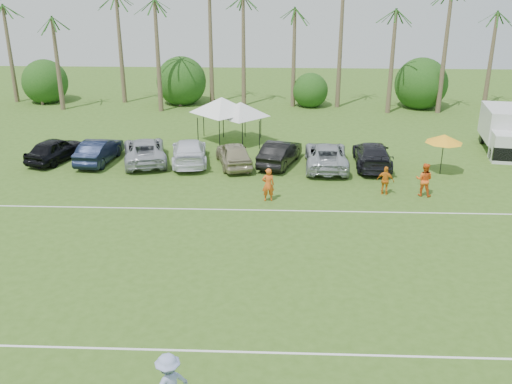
{
  "coord_description": "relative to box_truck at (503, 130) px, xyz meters",
  "views": [
    {
      "loc": [
        3.17,
        -13.75,
        12.02
      ],
      "look_at": [
        2.08,
        12.58,
        1.6
      ],
      "focal_mm": 40.0,
      "sensor_mm": 36.0,
      "label": 1
    }
  ],
  "objects": [
    {
      "name": "bush_tree_2",
      "position": [
        -12.61,
        13.97,
        0.22
      ],
      "size": [
        4.0,
        4.0,
        4.0
      ],
      "color": "brown",
      "rests_on": "ground"
    },
    {
      "name": "palm_tree_2",
      "position": [
        -30.61,
        12.97,
        7.63
      ],
      "size": [
        2.4,
        2.4,
        10.9
      ],
      "color": "brown",
      "rests_on": "ground"
    },
    {
      "name": "field_lines",
      "position": [
        -18.61,
        -17.03,
        -1.58
      ],
      "size": [
        80.0,
        12.1,
        0.01
      ],
      "color": "white",
      "rests_on": "ground"
    },
    {
      "name": "palm_tree_4",
      "position": [
        -22.61,
        12.97,
        5.9
      ],
      "size": [
        2.4,
        2.4,
        8.9
      ],
      "color": "brown",
      "rests_on": "ground"
    },
    {
      "name": "parked_car_4",
      "position": [
        -18.33,
        -3.83,
        -0.8
      ],
      "size": [
        2.97,
        4.94,
        1.57
      ],
      "primitive_type": "imported",
      "rotation": [
        0.0,
        0.0,
        3.4
      ],
      "color": "tan",
      "rests_on": "ground"
    },
    {
      "name": "parked_car_1",
      "position": [
        -27.24,
        -3.44,
        -0.8
      ],
      "size": [
        2.13,
        4.92,
        1.57
      ],
      "primitive_type": "imported",
      "rotation": [
        0.0,
        0.0,
        3.04
      ],
      "color": "black",
      "rests_on": "ground"
    },
    {
      "name": "parked_car_0",
      "position": [
        -30.21,
        -3.29,
        -0.8
      ],
      "size": [
        3.21,
        4.97,
        1.57
      ],
      "primitive_type": "imported",
      "rotation": [
        0.0,
        0.0,
        2.82
      ],
      "color": "black",
      "rests_on": "ground"
    },
    {
      "name": "bush_tree_1",
      "position": [
        -24.61,
        13.97,
        0.22
      ],
      "size": [
        4.0,
        4.0,
        4.0
      ],
      "color": "brown",
      "rests_on": "ground"
    },
    {
      "name": "market_umbrella",
      "position": [
        -5.35,
        -4.85,
        0.7
      ],
      "size": [
        2.28,
        2.28,
        2.54
      ],
      "color": "black",
      "rests_on": "ground"
    },
    {
      "name": "parked_car_6",
      "position": [
        -12.39,
        -3.83,
        -0.8
      ],
      "size": [
        2.76,
        5.73,
        1.57
      ],
      "primitive_type": "imported",
      "rotation": [
        0.0,
        0.0,
        3.12
      ],
      "color": "#A0A6AB",
      "rests_on": "ground"
    },
    {
      "name": "palm_tree_1",
      "position": [
        -35.61,
        12.97,
        6.77
      ],
      "size": [
        2.4,
        2.4,
        9.9
      ],
      "color": "brown",
      "rests_on": "ground"
    },
    {
      "name": "parked_car_2",
      "position": [
        -24.27,
        -3.25,
        -0.8
      ],
      "size": [
        3.96,
        6.14,
        1.57
      ],
      "primitive_type": "imported",
      "rotation": [
        0.0,
        0.0,
        3.4
      ],
      "color": "#A0A3AC",
      "rests_on": "ground"
    },
    {
      "name": "sideline_player_b",
      "position": [
        -7.28,
        -8.56,
        -0.62
      ],
      "size": [
        1.12,
        0.99,
        1.92
      ],
      "primitive_type": "imported",
      "rotation": [
        0.0,
        0.0,
        2.81
      ],
      "color": "orange",
      "rests_on": "ground"
    },
    {
      "name": "palm_tree_9",
      "position": [
        -0.61,
        12.97,
        6.77
      ],
      "size": [
        2.4,
        2.4,
        9.9
      ],
      "color": "brown",
      "rests_on": "ground"
    },
    {
      "name": "parked_car_7",
      "position": [
        -9.42,
        -3.55,
        -0.8
      ],
      "size": [
        2.4,
        5.5,
        1.57
      ],
      "primitive_type": "imported",
      "rotation": [
        0.0,
        0.0,
        3.1
      ],
      "color": "black",
      "rests_on": "ground"
    },
    {
      "name": "bush_tree_3",
      "position": [
        -2.61,
        13.97,
        0.22
      ],
      "size": [
        4.0,
        4.0,
        4.0
      ],
      "color": "brown",
      "rests_on": "ground"
    },
    {
      "name": "parked_car_5",
      "position": [
        -15.36,
        -3.42,
        -0.8
      ],
      "size": [
        3.04,
        5.06,
        1.57
      ],
      "primitive_type": "imported",
      "rotation": [
        0.0,
        0.0,
        2.83
      ],
      "color": "black",
      "rests_on": "ground"
    },
    {
      "name": "canopy_tent_left",
      "position": [
        -19.58,
        1.47,
        1.76
      ],
      "size": [
        4.82,
        4.82,
        3.9
      ],
      "color": "black",
      "rests_on": "ground"
    },
    {
      "name": "sideline_player_a",
      "position": [
        -15.98,
        -9.66,
        -0.64
      ],
      "size": [
        0.75,
        0.55,
        1.88
      ],
      "primitive_type": "imported",
      "rotation": [
        0.0,
        0.0,
        3.3
      ],
      "color": "orange",
      "rests_on": "ground"
    },
    {
      "name": "palm_tree_5",
      "position": [
        -18.61,
        12.97,
        6.77
      ],
      "size": [
        2.4,
        2.4,
        9.9
      ],
      "color": "brown",
      "rests_on": "ground"
    },
    {
      "name": "palm_tree_8",
      "position": [
        -5.61,
        12.97,
        5.9
      ],
      "size": [
        2.4,
        2.4,
        8.9
      ],
      "color": "brown",
      "rests_on": "ground"
    },
    {
      "name": "palm_tree_6",
      "position": [
        -14.61,
        12.97,
        7.63
      ],
      "size": [
        2.4,
        2.4,
        10.9
      ],
      "color": "brown",
      "rests_on": "ground"
    },
    {
      "name": "bush_tree_0",
      "position": [
        -37.61,
        13.97,
        0.22
      ],
      "size": [
        4.0,
        4.0,
        4.0
      ],
      "color": "brown",
      "rests_on": "ground"
    },
    {
      "name": "parked_car_3",
      "position": [
        -21.3,
        -3.32,
        -0.8
      ],
      "size": [
        2.98,
        5.69,
        1.57
      ],
      "primitive_type": "imported",
      "rotation": [
        0.0,
        0.0,
        3.29
      ],
      "color": "white",
      "rests_on": "ground"
    },
    {
      "name": "sideline_player_c",
      "position": [
        -9.4,
        -8.47,
        -0.75
      ],
      "size": [
        1.05,
        0.72,
        1.65
      ],
      "primitive_type": "imported",
      "rotation": [
        0.0,
        0.0,
        2.78
      ],
      "color": "orange",
      "rests_on": "ground"
    },
    {
      "name": "canopy_tent_right",
      "position": [
        -18.22,
        1.38,
        1.44
      ],
      "size": [
        4.35,
        4.35,
        3.53
      ],
      "color": "black",
      "rests_on": "ground"
    },
    {
      "name": "box_truck",
      "position": [
        0.0,
        0.0,
        0.0
      ],
      "size": [
        2.97,
        5.99,
        2.96
      ],
      "rotation": [
        0.0,
        0.0,
        -0.15
      ],
      "color": "silver",
      "rests_on": "ground"
    }
  ]
}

